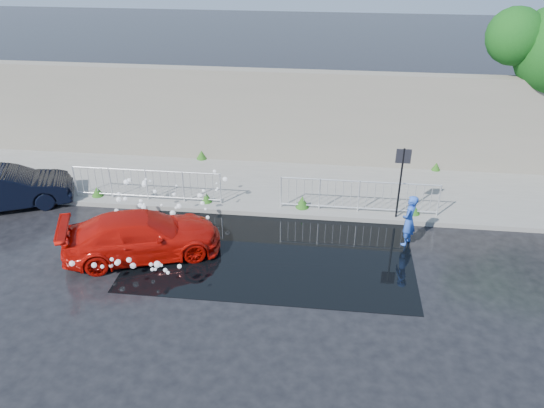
{
  "coord_description": "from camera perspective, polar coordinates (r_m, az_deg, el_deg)",
  "views": [
    {
      "loc": [
        2.01,
        -11.84,
        8.56
      ],
      "look_at": [
        0.37,
        1.95,
        1.0
      ],
      "focal_mm": 35.0,
      "sensor_mm": 36.0,
      "label": 1
    }
  ],
  "objects": [
    {
      "name": "ground",
      "position": [
        14.75,
        -2.35,
        -6.94
      ],
      "size": [
        90.0,
        90.0,
        0.0
      ],
      "primitive_type": "plane",
      "color": "black",
      "rests_on": "ground"
    },
    {
      "name": "pavement",
      "position": [
        18.97,
        -0.04,
        1.98
      ],
      "size": [
        30.0,
        4.0,
        0.15
      ],
      "primitive_type": "cube",
      "color": "slate",
      "rests_on": "ground"
    },
    {
      "name": "curb",
      "position": [
        17.21,
        -0.82,
        -0.96
      ],
      "size": [
        30.0,
        0.25,
        0.16
      ],
      "primitive_type": "cube",
      "color": "slate",
      "rests_on": "ground"
    },
    {
      "name": "retaining_wall",
      "position": [
        20.27,
        0.71,
        9.38
      ],
      "size": [
        30.0,
        0.6,
        3.5
      ],
      "primitive_type": "cube",
      "color": "slate",
      "rests_on": "pavement"
    },
    {
      "name": "puddle",
      "position": [
        15.5,
        0.05,
        -4.92
      ],
      "size": [
        8.0,
        5.0,
        0.01
      ],
      "primitive_type": "cube",
      "color": "black",
      "rests_on": "ground"
    },
    {
      "name": "sign_post",
      "position": [
        16.58,
        13.76,
        3.34
      ],
      "size": [
        0.45,
        0.06,
        2.5
      ],
      "color": "black",
      "rests_on": "ground"
    },
    {
      "name": "railing_left",
      "position": [
        18.11,
        -13.34,
        2.14
      ],
      "size": [
        5.05,
        0.05,
        1.1
      ],
      "color": "silver",
      "rests_on": "pavement"
    },
    {
      "name": "railing_right",
      "position": [
        17.12,
        9.32,
        0.95
      ],
      "size": [
        5.05,
        0.05,
        1.1
      ],
      "color": "silver",
      "rests_on": "pavement"
    },
    {
      "name": "weeds",
      "position": [
        18.4,
        -0.96,
        1.96
      ],
      "size": [
        12.17,
        3.93,
        0.41
      ],
      "color": "#1A4512",
      "rests_on": "pavement"
    },
    {
      "name": "water_spray",
      "position": [
        16.29,
        -13.2,
        -1.33
      ],
      "size": [
        3.42,
        5.74,
        1.05
      ],
      "color": "white",
      "rests_on": "ground"
    },
    {
      "name": "red_car",
      "position": [
        15.42,
        -13.8,
        -3.29
      ],
      "size": [
        4.72,
        3.18,
        1.27
      ],
      "primitive_type": "imported",
      "rotation": [
        0.0,
        0.0,
        1.92
      ],
      "color": "#AF0D07",
      "rests_on": "ground"
    },
    {
      "name": "dark_car",
      "position": [
        19.53,
        -26.62,
        1.51
      ],
      "size": [
        4.28,
        2.92,
        1.33
      ],
      "primitive_type": "imported",
      "rotation": [
        0.0,
        0.0,
        1.98
      ],
      "color": "black",
      "rests_on": "ground"
    },
    {
      "name": "person",
      "position": [
        15.88,
        14.51,
        -1.73
      ],
      "size": [
        0.59,
        0.69,
        1.59
      ],
      "primitive_type": "imported",
      "rotation": [
        0.0,
        0.0,
        -2.02
      ],
      "color": "blue",
      "rests_on": "ground"
    }
  ]
}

